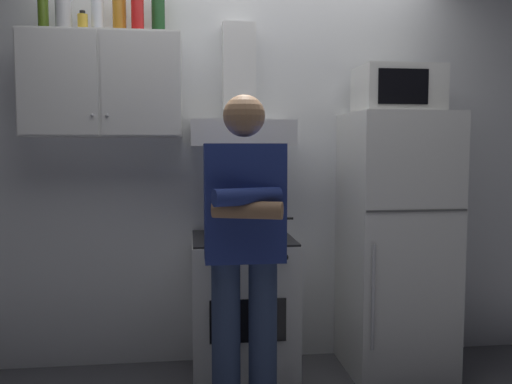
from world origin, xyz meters
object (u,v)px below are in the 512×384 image
Objects in this scene: bottle_soda_red at (138,14)px; cooking_pot at (267,227)px; microwave at (398,90)px; bottle_wine_green at (158,11)px; range_hood at (240,114)px; upper_cabinet at (104,86)px; refrigerator at (396,244)px; stove_oven at (243,308)px; bottle_olive_oil at (43,12)px; person_standing at (244,250)px; bottle_vodka_clear at (98,10)px; bottle_spice_jar at (83,23)px; bottle_liquor_amber at (119,7)px; bottle_canister_steel at (64,13)px.

cooking_pot is at bearing -17.22° from bottle_soda_red.
microwave is 1.58× the size of cooking_pot.
cooking_pot is 0.96× the size of bottle_wine_green.
upper_cabinet is at bearing -179.91° from range_hood.
bottle_wine_green is at bearing 173.35° from refrigerator.
stove_oven is 2.07m from bottle_olive_oil.
person_standing is at bearing -93.91° from range_hood.
range_hood is 1.02m from bottle_vodka_clear.
bottle_olive_oil is at bearing 176.36° from refrigerator.
bottle_spice_jar is at bearing 167.40° from cooking_pot.
refrigerator is at bearing -3.47° from bottle_spice_jar.
refrigerator is 2.49m from bottle_olive_oil.
bottle_olive_oil is 1.96× the size of bottle_spice_jar.
bottle_wine_green is at bearing 154.95° from cooking_pot.
microwave reaches higher than cooking_pot.
microwave is at bearing -3.57° from bottle_vodka_clear.
range_hood is 0.46× the size of person_standing.
upper_cabinet is 1.55m from stove_oven.
bottle_vodka_clear is 1.16× the size of bottle_olive_oil.
bottle_liquor_amber is at bearing 163.02° from bottle_soda_red.
range_hood is 0.47× the size of refrigerator.
bottle_canister_steel is at bearing -173.68° from bottle_spice_jar.
person_standing is 1.73m from bottle_canister_steel.
cooking_pot is (-0.82, -0.12, 0.14)m from refrigerator.
range_hood is at bearing 0.83° from bottle_spice_jar.
bottle_liquor_amber is (-0.11, 0.03, 0.04)m from bottle_soda_red.
upper_cabinet is at bearing -9.70° from bottle_vodka_clear.
bottle_liquor_amber is at bearing 131.37° from person_standing.
microwave is at bearing -4.16° from bottle_liquor_amber.
bottle_olive_oil is (-2.08, 0.13, 1.37)m from refrigerator.
bottle_soda_red reaches higher than stove_oven.
person_standing is 5.39× the size of cooking_pot.
stove_oven is 0.77m from person_standing.
bottle_liquor_amber reaches higher than refrigerator.
microwave is (-0.00, 0.02, 0.94)m from refrigerator.
cooking_pot is at bearing -42.49° from stove_oven.
bottle_spice_jar is (0.10, 0.01, -0.05)m from bottle_canister_steel.
bottle_olive_oil is at bearing 177.18° from bottle_soda_red.
microwave is 3.84× the size of bottle_spice_jar.
microwave is at bearing 90.90° from refrigerator.
bottle_vodka_clear reaches higher than microwave.
upper_cabinet is 0.55× the size of person_standing.
bottle_canister_steel is at bearing 143.68° from person_standing.
range_hood is 2.63× the size of bottle_vodka_clear.
stove_oven is at bearing -8.90° from upper_cabinet.
range_hood is at bearing 90.00° from stove_oven.
person_standing is at bearing -39.89° from bottle_spice_jar.
bottle_olive_oil is at bearing -176.93° from bottle_wine_green.
bottle_soda_red reaches higher than range_hood.
cooking_pot is 1.54m from bottle_liquor_amber.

